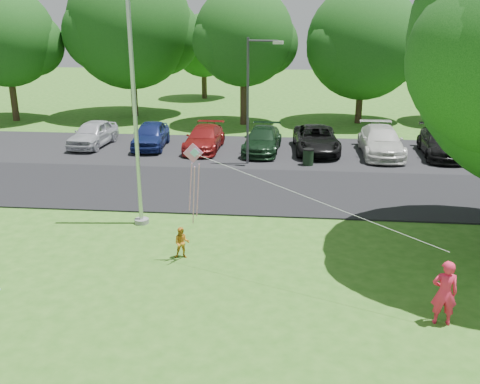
# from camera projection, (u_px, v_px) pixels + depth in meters

# --- Properties ---
(ground) EXTENTS (120.00, 120.00, 0.00)m
(ground) POSITION_uv_depth(u_px,v_px,m) (222.00, 301.00, 13.63)
(ground) COLOR #326C1C
(ground) RESTS_ON ground
(park_road) EXTENTS (60.00, 6.00, 0.06)m
(park_road) POSITION_uv_depth(u_px,v_px,m) (251.00, 190.00, 22.12)
(park_road) COLOR black
(park_road) RESTS_ON ground
(parking_strip) EXTENTS (42.00, 7.00, 0.06)m
(parking_strip) POSITION_uv_depth(u_px,v_px,m) (260.00, 152.00, 28.25)
(parking_strip) COLOR black
(parking_strip) RESTS_ON ground
(flagpole) EXTENTS (0.50, 0.50, 10.00)m
(flagpole) POSITION_uv_depth(u_px,v_px,m) (134.00, 104.00, 17.36)
(flagpole) COLOR #B7BABF
(flagpole) RESTS_ON ground
(street_lamp) EXTENTS (1.67, 0.44, 5.96)m
(street_lamp) POSITION_uv_depth(u_px,v_px,m) (253.00, 90.00, 24.75)
(street_lamp) COLOR #3F3F44
(street_lamp) RESTS_ON ground
(trash_can) EXTENTS (0.54, 0.54, 0.85)m
(trash_can) POSITION_uv_depth(u_px,v_px,m) (308.00, 157.00, 25.54)
(trash_can) COLOR black
(trash_can) RESTS_ON ground
(tree_row) EXTENTS (64.35, 11.94, 10.88)m
(tree_row) POSITION_uv_depth(u_px,v_px,m) (294.00, 34.00, 34.55)
(tree_row) COLOR #332316
(tree_row) RESTS_ON ground
(horizon_trees) EXTENTS (77.46, 7.20, 7.02)m
(horizon_trees) POSITION_uv_depth(u_px,v_px,m) (324.00, 48.00, 43.87)
(horizon_trees) COLOR #332316
(horizon_trees) RESTS_ON ground
(parked_cars) EXTENTS (20.43, 5.27, 1.42)m
(parked_cars) POSITION_uv_depth(u_px,v_px,m) (279.00, 139.00, 27.97)
(parked_cars) COLOR silver
(parked_cars) RESTS_ON ground
(woman) EXTENTS (0.62, 0.43, 1.62)m
(woman) POSITION_uv_depth(u_px,v_px,m) (444.00, 293.00, 12.39)
(woman) COLOR #FB214C
(woman) RESTS_ON ground
(child_yellow) EXTENTS (0.51, 0.42, 0.97)m
(child_yellow) POSITION_uv_depth(u_px,v_px,m) (182.00, 243.00, 15.88)
(child_yellow) COLOR orange
(child_yellow) RESTS_ON ground
(kite) EXTENTS (6.65, 3.07, 2.47)m
(kite) POSITION_uv_depth(u_px,v_px,m) (200.00, 170.00, 14.90)
(kite) COLOR pink
(kite) RESTS_ON ground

